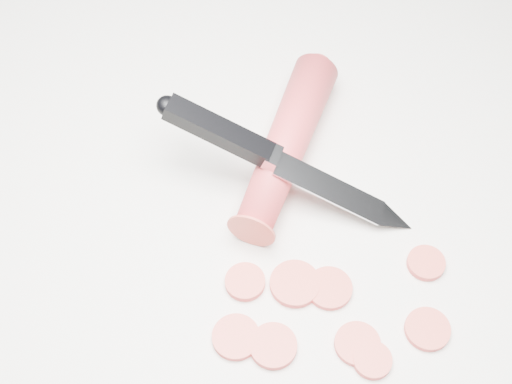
# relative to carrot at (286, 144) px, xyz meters

# --- Properties ---
(ground) EXTENTS (2.40, 2.40, 0.00)m
(ground) POSITION_rel_carrot_xyz_m (0.01, -0.07, -0.02)
(ground) COLOR silver
(ground) RESTS_ON ground
(carrot) EXTENTS (0.07, 0.18, 0.04)m
(carrot) POSITION_rel_carrot_xyz_m (0.00, 0.00, 0.00)
(carrot) COLOR red
(carrot) RESTS_ON ground
(carrot_slice_0) EXTENTS (0.04, 0.04, 0.01)m
(carrot_slice_0) POSITION_rel_carrot_xyz_m (0.01, -0.17, -0.02)
(carrot_slice_0) COLOR #D74437
(carrot_slice_0) RESTS_ON ground
(carrot_slice_1) EXTENTS (0.04, 0.04, 0.01)m
(carrot_slice_1) POSITION_rel_carrot_xyz_m (0.05, -0.12, -0.02)
(carrot_slice_1) COLOR #D74437
(carrot_slice_1) RESTS_ON ground
(carrot_slice_2) EXTENTS (0.03, 0.03, 0.01)m
(carrot_slice_2) POSITION_rel_carrot_xyz_m (-0.02, -0.12, -0.02)
(carrot_slice_2) COLOR #D74437
(carrot_slice_2) RESTS_ON ground
(carrot_slice_3) EXTENTS (0.03, 0.03, 0.01)m
(carrot_slice_3) POSITION_rel_carrot_xyz_m (0.08, -0.18, -0.02)
(carrot_slice_3) COLOR #D74437
(carrot_slice_3) RESTS_ON ground
(carrot_slice_4) EXTENTS (0.03, 0.03, 0.01)m
(carrot_slice_4) POSITION_rel_carrot_xyz_m (0.07, -0.16, -0.02)
(carrot_slice_4) COLOR #D74437
(carrot_slice_4) RESTS_ON ground
(carrot_slice_5) EXTENTS (0.04, 0.04, 0.01)m
(carrot_slice_5) POSITION_rel_carrot_xyz_m (0.02, -0.12, -0.02)
(carrot_slice_5) COLOR #D74437
(carrot_slice_5) RESTS_ON ground
(carrot_slice_6) EXTENTS (0.04, 0.04, 0.01)m
(carrot_slice_6) POSITION_rel_carrot_xyz_m (-0.02, -0.17, -0.02)
(carrot_slice_6) COLOR #D74437
(carrot_slice_6) RESTS_ON ground
(carrot_slice_7) EXTENTS (0.03, 0.03, 0.01)m
(carrot_slice_7) POSITION_rel_carrot_xyz_m (0.12, -0.15, -0.02)
(carrot_slice_7) COLOR #D74437
(carrot_slice_7) RESTS_ON ground
(carrot_slice_8) EXTENTS (0.03, 0.03, 0.01)m
(carrot_slice_8) POSITION_rel_carrot_xyz_m (0.12, -0.09, -0.02)
(carrot_slice_8) COLOR #D74437
(carrot_slice_8) RESTS_ON ground
(kitchen_knife) EXTENTS (0.22, 0.07, 0.08)m
(kitchen_knife) POSITION_rel_carrot_xyz_m (0.00, -0.03, 0.02)
(kitchen_knife) COLOR silver
(kitchen_knife) RESTS_ON ground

